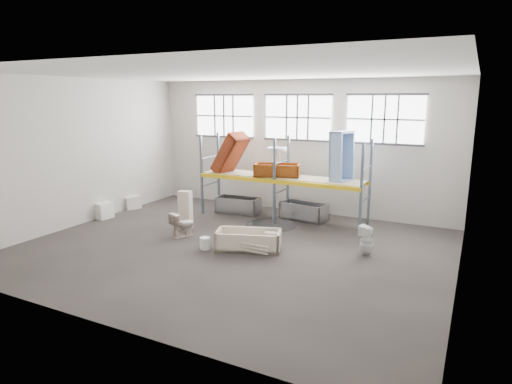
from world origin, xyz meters
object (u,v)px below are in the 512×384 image
Objects in this scene: steel_tub_left at (238,205)px; rust_tub_flat at (277,170)px; toilet_beige at (183,224)px; steel_tub_right at (304,211)px; toilet_white at (367,240)px; bucket at (205,243)px; blue_tub_upright at (342,157)px; carton_near at (102,210)px; cistern_tall at (185,210)px; bathtub_beige at (249,240)px.

rust_tub_flat reaches higher than steel_tub_left.
toilet_beige is 4.54m from steel_tub_right.
steel_tub_left is at bearing -99.97° from toilet_white.
toilet_white is 2.44× the size of bucket.
blue_tub_upright is (2.25, 0.26, 0.57)m from rust_tub_flat.
toilet_beige reaches higher than carton_near.
cistern_tall is 2.28m from bucket.
bathtub_beige is at bearing 27.58° from bucket.
blue_tub_upright is (1.39, -0.24, 2.09)m from steel_tub_right.
cistern_tall is at bearing -101.38° from steel_tub_left.
carton_near is at bearing 177.35° from cistern_tall.
toilet_white is (6.00, 0.25, -0.22)m from cistern_tall.
toilet_white is 4.62m from bucket.
steel_tub_left is 4.26m from bucket.
steel_tub_left is 2.31m from rust_tub_flat.
rust_tub_flat reaches higher than carton_near.
blue_tub_upright is at bearing 6.66° from rust_tub_flat.
blue_tub_upright is at bearing 45.49° from bathtub_beige.
bucket is (1.32, -0.72, -0.22)m from toilet_beige.
rust_tub_flat is at bearing -173.34° from blue_tub_upright.
steel_tub_right is at bearing 66.65° from bathtub_beige.
blue_tub_upright reaches higher than toilet_white.
steel_tub_right reaches higher than carton_near.
blue_tub_upright reaches higher than bathtub_beige.
steel_tub_left reaches higher than carton_near.
steel_tub_right is 1.81m from rust_tub_flat.
bucket is at bearing -12.40° from carton_near.
steel_tub_right is (0.28, 3.76, 0.03)m from bathtub_beige.
carton_near is (-8.08, -2.94, -2.10)m from blue_tub_upright.
toilet_white is at bearing 3.09° from carton_near.
toilet_white reaches higher than carton_near.
toilet_beige reaches higher than steel_tub_right.
bucket is (-1.41, -4.34, -0.13)m from steel_tub_right.
toilet_beige is 3.38m from steel_tub_left.
toilet_beige is 0.85m from cistern_tall.
blue_tub_upright is 8.85m from carton_near.
blue_tub_upright reaches higher than bucket.
blue_tub_upright reaches higher than steel_tub_left.
toilet_white is 1.24× the size of carton_near.
cistern_tall is 0.78× the size of steel_tub_right.
carton_near is (-3.97, 0.45, -0.10)m from toilet_beige.
steel_tub_right is 2.52m from blue_tub_upright.
cistern_tall is at bearing -136.93° from steel_tub_right.
rust_tub_flat is 2.32× the size of carton_near.
bathtub_beige is 1.14× the size of steel_tub_left.
toilet_beige is at bearing -126.90° from steel_tub_right.
cistern_tall is at bearing 4.28° from carton_near.
steel_tub_right is 4.76× the size of bucket.
bucket is at bearing 172.49° from toilet_beige.
bucket is at bearing -107.94° from steel_tub_right.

